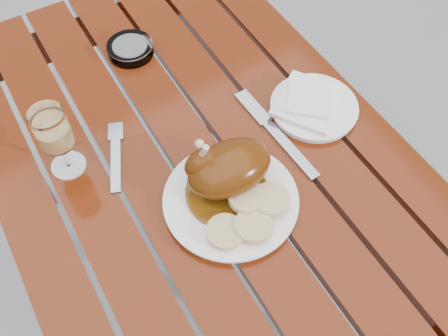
{
  "coord_description": "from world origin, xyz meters",
  "views": [
    {
      "loc": [
        -0.26,
        -0.56,
        1.6
      ],
      "look_at": [
        0.02,
        -0.09,
        0.78
      ],
      "focal_mm": 40.0,
      "sensor_mm": 36.0,
      "label": 1
    }
  ],
  "objects_px": {
    "table": "(200,230)",
    "wine_glass": "(58,142)",
    "ashtray": "(130,49)",
    "dinner_plate": "(231,201)",
    "side_plate": "(314,107)"
  },
  "relations": [
    {
      "from": "dinner_plate",
      "to": "wine_glass",
      "type": "height_order",
      "value": "wine_glass"
    },
    {
      "from": "table",
      "to": "wine_glass",
      "type": "distance_m",
      "value": 0.52
    },
    {
      "from": "table",
      "to": "ashtray",
      "type": "height_order",
      "value": "ashtray"
    },
    {
      "from": "wine_glass",
      "to": "side_plate",
      "type": "bearing_deg",
      "value": -14.22
    },
    {
      "from": "table",
      "to": "dinner_plate",
      "type": "xyz_separation_m",
      "value": [
        0.0,
        -0.15,
        0.38
      ]
    },
    {
      "from": "wine_glass",
      "to": "ashtray",
      "type": "bearing_deg",
      "value": 43.69
    },
    {
      "from": "wine_glass",
      "to": "side_plate",
      "type": "distance_m",
      "value": 0.54
    },
    {
      "from": "table",
      "to": "wine_glass",
      "type": "relative_size",
      "value": 7.24
    },
    {
      "from": "table",
      "to": "side_plate",
      "type": "distance_m",
      "value": 0.48
    },
    {
      "from": "ashtray",
      "to": "wine_glass",
      "type": "bearing_deg",
      "value": -136.31
    },
    {
      "from": "wine_glass",
      "to": "ashtray",
      "type": "distance_m",
      "value": 0.35
    },
    {
      "from": "dinner_plate",
      "to": "table",
      "type": "bearing_deg",
      "value": 90.36
    },
    {
      "from": "ashtray",
      "to": "dinner_plate",
      "type": "bearing_deg",
      "value": -90.78
    },
    {
      "from": "table",
      "to": "side_plate",
      "type": "bearing_deg",
      "value": -8.51
    },
    {
      "from": "dinner_plate",
      "to": "ashtray",
      "type": "height_order",
      "value": "ashtray"
    }
  ]
}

